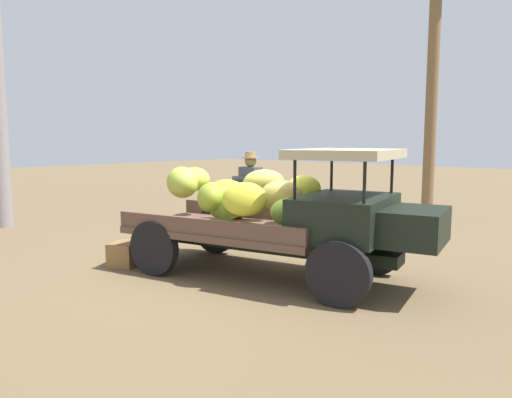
% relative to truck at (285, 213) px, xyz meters
% --- Properties ---
extents(ground_plane, '(60.00, 60.00, 0.00)m').
position_rel_truck_xyz_m(ground_plane, '(-0.69, -0.02, -0.93)').
color(ground_plane, brown).
extents(truck, '(4.64, 2.49, 1.84)m').
position_rel_truck_xyz_m(truck, '(0.00, 0.00, 0.00)').
color(truck, black).
rests_on(truck, ground).
extents(farmer, '(0.53, 0.46, 1.74)m').
position_rel_truck_xyz_m(farmer, '(-1.90, 1.38, 0.06)').
color(farmer, '#35424E').
rests_on(farmer, ground).
extents(wooden_crate, '(0.58, 0.61, 0.37)m').
position_rel_truck_xyz_m(wooden_crate, '(-2.27, -1.15, -0.75)').
color(wooden_crate, olive).
rests_on(wooden_crate, ground).
extents(loose_banana_bunch, '(0.74, 0.65, 0.31)m').
position_rel_truck_xyz_m(loose_banana_bunch, '(-1.52, 1.69, -0.78)').
color(loose_banana_bunch, yellow).
rests_on(loose_banana_bunch, ground).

